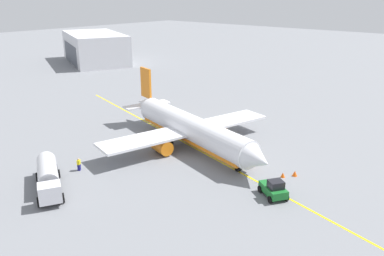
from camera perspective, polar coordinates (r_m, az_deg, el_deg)
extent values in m
plane|color=slate|center=(59.43, 0.00, -2.73)|extent=(400.00, 400.00, 0.00)
cylinder|color=white|center=(58.39, 0.00, -0.04)|extent=(25.51, 9.99, 3.91)
cube|color=orange|center=(58.76, 0.00, -1.03)|extent=(23.98, 8.97, 1.09)
cone|color=white|center=(48.32, 9.61, -4.57)|extent=(4.33, 4.50, 3.75)
cone|color=white|center=(70.35, -6.91, 3.52)|extent=(5.59, 4.43, 3.32)
cube|color=orange|center=(68.78, -6.76, 6.57)|extent=(3.19, 1.13, 5.20)
cube|color=white|center=(69.75, -6.64, 3.40)|extent=(4.38, 8.73, 0.24)
cube|color=white|center=(59.33, -0.55, -0.23)|extent=(11.59, 28.63, 0.36)
cylinder|color=orange|center=(62.07, 3.84, -0.60)|extent=(3.62, 2.82, 2.10)
cylinder|color=orange|center=(56.54, -4.45, -2.65)|extent=(3.62, 2.82, 2.10)
cylinder|color=#4C4C51|center=(51.37, 6.77, -5.12)|extent=(0.24, 0.24, 1.23)
cylinder|color=black|center=(51.63, 6.75, -5.74)|extent=(1.16, 0.66, 1.10)
cylinder|color=#4C4C51|center=(61.95, 0.92, -0.65)|extent=(0.24, 0.24, 1.23)
cylinder|color=black|center=(62.16, 0.91, -1.18)|extent=(1.16, 0.66, 1.10)
cylinder|color=#4C4C51|center=(59.24, -3.17, -1.63)|extent=(0.24, 0.24, 1.23)
cylinder|color=black|center=(59.46, -3.16, -2.18)|extent=(1.16, 0.66, 1.10)
cube|color=#2D2D33|center=(50.08, -20.20, -7.51)|extent=(9.90, 6.74, 0.30)
cube|color=silver|center=(45.60, -20.07, -8.88)|extent=(2.88, 3.05, 2.00)
cube|color=black|center=(44.62, -20.08, -8.94)|extent=(1.06, 1.85, 0.90)
cylinder|color=silver|center=(50.09, -20.40, -5.89)|extent=(7.32, 5.28, 2.30)
cylinder|color=black|center=(46.47, -18.39, -9.66)|extent=(1.14, 0.82, 1.10)
cylinder|color=black|center=(46.49, -21.49, -10.04)|extent=(1.14, 0.82, 1.10)
cylinder|color=black|center=(52.39, -18.94, -6.34)|extent=(1.14, 0.82, 1.10)
cylinder|color=black|center=(52.41, -21.67, -6.67)|extent=(1.14, 0.82, 1.10)
cube|color=#196B28|center=(46.16, 11.80, -8.81)|extent=(4.11, 3.62, 0.90)
cube|color=black|center=(45.37, 12.17, -8.08)|extent=(2.04, 2.10, 0.90)
cylinder|color=black|center=(46.96, 9.92, -8.79)|extent=(0.84, 0.68, 0.80)
cylinder|color=black|center=(47.81, 12.10, -8.40)|extent=(0.84, 0.68, 0.80)
cylinder|color=black|center=(44.95, 11.40, -10.25)|extent=(0.84, 0.68, 0.80)
cylinder|color=black|center=(45.84, 13.64, -9.81)|extent=(0.84, 0.68, 0.80)
cube|color=navy|center=(53.72, -16.18, -5.53)|extent=(0.52, 0.54, 0.85)
cube|color=yellow|center=(53.43, -16.25, -4.83)|extent=(0.61, 0.63, 0.60)
sphere|color=tan|center=(53.26, -16.30, -4.39)|extent=(0.24, 0.24, 0.24)
cone|color=#F2590F|center=(51.80, 14.81, -6.43)|extent=(0.64, 0.64, 0.72)
cone|color=#F2590F|center=(51.12, 13.14, -6.69)|extent=(0.58, 0.58, 0.64)
cube|color=silver|center=(136.28, -14.01, 11.33)|extent=(34.75, 26.99, 9.54)
cube|color=#4C515B|center=(135.09, -17.34, 10.35)|extent=(19.93, 8.79, 6.30)
cube|color=yellow|center=(59.43, 0.00, -2.73)|extent=(74.67, 19.13, 0.01)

